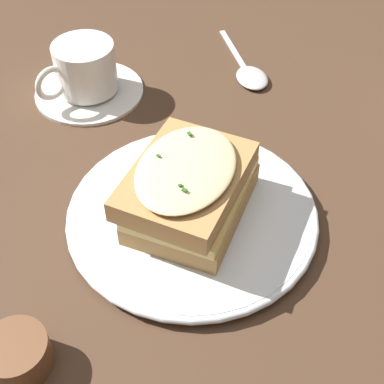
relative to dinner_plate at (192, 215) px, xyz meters
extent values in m
plane|color=#473021|center=(0.03, 0.00, -0.01)|extent=(2.40, 2.40, 0.00)
cylinder|color=white|center=(0.00, 0.00, 0.00)|extent=(0.25, 0.25, 0.01)
torus|color=white|center=(0.00, 0.00, 0.00)|extent=(0.26, 0.26, 0.01)
cube|color=#B2844C|center=(0.00, 0.00, 0.02)|extent=(0.12, 0.15, 0.02)
cube|color=#E0C16B|center=(0.00, 0.00, 0.04)|extent=(0.12, 0.15, 0.01)
cube|color=#B2844C|center=(0.00, 0.00, 0.05)|extent=(0.13, 0.15, 0.02)
ellipsoid|color=beige|center=(0.00, 0.00, 0.07)|extent=(0.11, 0.14, 0.01)
cube|color=#2D6028|center=(0.01, -0.04, 0.08)|extent=(0.01, 0.01, 0.00)
cube|color=#2D6028|center=(0.00, 0.04, 0.08)|extent=(0.01, 0.00, 0.00)
cube|color=#2D6028|center=(0.03, 0.00, 0.08)|extent=(0.00, 0.00, 0.00)
cube|color=#2D6028|center=(0.00, 0.03, 0.08)|extent=(0.00, 0.00, 0.00)
cylinder|color=white|center=(0.18, -0.19, 0.00)|extent=(0.14, 0.14, 0.01)
cylinder|color=white|center=(0.18, -0.19, 0.03)|extent=(0.08, 0.08, 0.06)
cylinder|color=#381E0F|center=(0.18, -0.19, 0.06)|extent=(0.06, 0.06, 0.00)
torus|color=white|center=(0.21, -0.15, 0.03)|extent=(0.03, 0.04, 0.05)
cube|color=silver|center=(0.01, -0.33, -0.01)|extent=(0.06, 0.10, 0.00)
ellipsoid|color=silver|center=(-0.03, -0.26, 0.00)|extent=(0.06, 0.07, 0.01)
cylinder|color=brown|center=(0.11, 0.18, 0.01)|extent=(0.06, 0.06, 0.03)
camera|label=1|loc=(-0.07, 0.36, 0.42)|focal=50.00mm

